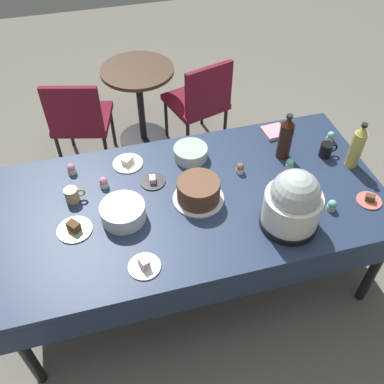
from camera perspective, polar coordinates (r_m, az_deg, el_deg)
The scene contains 25 objects.
ground at distance 3.03m, azimuth -0.00°, elevation -10.56°, with size 9.00×9.00×0.00m, color slate.
potluck_table at distance 2.48m, azimuth -0.00°, elevation -1.79°, with size 2.20×1.10×0.75m.
frosted_layer_cake at distance 2.39m, azimuth 0.86°, elevation 0.10°, with size 0.29×0.29×0.14m.
slow_cooker at distance 2.25m, azimuth 13.19°, elevation -1.42°, with size 0.31×0.31×0.36m.
glass_salad_bowl at distance 2.66m, azimuth -0.20°, elevation 5.23°, with size 0.21×0.21×0.08m, color #B2C6BC.
ceramic_snack_bowl at distance 2.33m, azimuth -9.11°, elevation -2.66°, with size 0.24×0.24×0.10m, color silver.
dessert_plate_white at distance 2.15m, azimuth -6.32°, elevation -9.61°, with size 0.16×0.16×0.06m.
dessert_plate_charcoal at distance 2.53m, azimuth -5.22°, elevation 1.47°, with size 0.15×0.15×0.04m.
dessert_plate_coral at distance 2.61m, azimuth 22.41°, elevation -0.96°, with size 0.14×0.14×0.05m.
dessert_plate_sage at distance 2.36m, azimuth -15.30°, elevation -4.68°, with size 0.19×0.19×0.06m.
dessert_plate_cream at distance 2.67m, azimuth -8.50°, elevation 3.87°, with size 0.19×0.19×0.04m.
cupcake_lemon at distance 2.94m, azimuth 17.87°, elevation 7.01°, with size 0.05×0.05×0.07m.
cupcake_berry at distance 2.53m, azimuth -11.63°, elevation 1.26°, with size 0.05×0.05×0.07m.
cupcake_mint at distance 2.48m, azimuth 18.02°, elevation -1.71°, with size 0.05×0.05×0.07m.
cupcake_cocoa at distance 2.59m, azimuth 6.40°, elevation 3.16°, with size 0.05×0.05×0.07m.
cupcake_rose at distance 2.66m, azimuth -15.67°, elevation 2.96°, with size 0.05×0.05×0.07m.
cupcake_vanilla at distance 2.66m, azimuth 12.83°, elevation 3.67°, with size 0.05×0.05×0.07m.
soda_bottle_cola at distance 2.67m, azimuth 12.27°, elevation 7.03°, with size 0.08×0.08×0.31m.
soda_bottle_ginger_ale at distance 2.72m, azimuth 20.99°, elevation 5.63°, with size 0.08×0.08×0.31m.
coffee_mug_black at distance 2.80m, azimuth 17.35°, elevation 5.34°, with size 0.12×0.08×0.09m.
coffee_mug_tan at distance 2.49m, azimuth -15.56°, elevation -0.36°, with size 0.12×0.08×0.08m.
paper_napkin_stack at distance 2.92m, azimuth 10.81°, elevation 7.83°, with size 0.14×0.14×0.02m, color pink.
maroon_chair_left at distance 3.56m, azimuth -14.65°, elevation 9.46°, with size 0.54×0.54×0.85m.
maroon_chair_right at distance 3.66m, azimuth 1.09°, elevation 12.16°, with size 0.54×0.54×0.85m.
round_cafe_table at distance 3.76m, azimuth -6.97°, elevation 12.95°, with size 0.60×0.60×0.72m.
Camera 1 is at (-0.43, -1.61, 2.53)m, focal length 40.32 mm.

